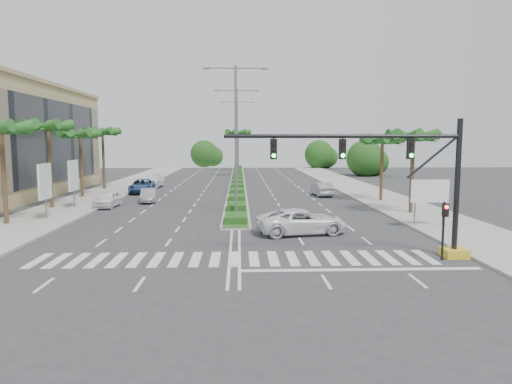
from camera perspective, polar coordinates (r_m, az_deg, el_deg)
ground at (r=23.78m, az=-2.70°, el=-8.37°), size 160.00×160.00×0.00m
footpath_right at (r=45.91m, az=16.91°, el=-1.36°), size 6.00×120.00×0.15m
footpath_left at (r=46.08m, az=-21.70°, el=-1.51°), size 6.00×120.00×0.15m
median at (r=68.26m, az=-2.32°, el=1.40°), size 2.20×75.00×0.20m
median_grass at (r=68.24m, az=-2.32°, el=1.50°), size 1.80×75.00×0.04m
signal_gantry at (r=24.83m, az=19.18°, el=0.03°), size 12.60×1.20×7.20m
pedestrian_signal at (r=24.92m, az=22.47°, el=-3.37°), size 0.28×0.36×3.00m
direction_sign at (r=33.89m, az=20.90°, el=-0.13°), size 2.70×0.11×3.40m
billboard_near at (r=38.11m, az=-24.90°, el=1.15°), size 0.18×2.10×4.35m
billboard_far at (r=43.68m, az=-21.87°, el=1.88°), size 0.18×2.10×4.35m
palm_left_near at (r=37.01m, az=-29.25°, el=6.57°), size 4.57×4.68×7.55m
palm_left_mid at (r=44.30m, az=-24.54°, el=7.15°), size 4.57×4.68×7.95m
palm_left_far at (r=51.78m, az=-21.14°, el=6.47°), size 4.57×4.68×7.35m
palm_left_end at (r=59.41m, az=-18.63°, el=6.88°), size 4.57×4.68×7.75m
palm_right_near at (r=39.64m, az=19.06°, el=6.27°), size 4.57×4.68×7.05m
palm_right_far at (r=47.19m, az=15.54°, el=6.00°), size 4.57×4.68×6.75m
palm_median_a at (r=78.00m, az=-2.32°, el=7.23°), size 4.57×4.68×8.05m
palm_median_b at (r=93.00m, az=-2.29°, el=7.10°), size 4.57×4.68×8.05m
streetlight_near at (r=37.00m, az=-2.54°, el=7.56°), size 5.10×0.25×12.00m
streetlight_mid at (r=53.00m, az=-2.41°, el=7.22°), size 5.10×0.25×12.00m
streetlight_far at (r=69.00m, az=-2.34°, el=7.03°), size 5.10×0.25×12.00m
car_parked_a at (r=43.98m, az=-18.01°, el=-0.87°), size 2.05×4.39×1.46m
car_parked_b at (r=46.50m, az=-13.30°, el=-0.41°), size 1.99×4.27×1.35m
car_parked_c at (r=54.92m, az=-14.04°, el=0.72°), size 3.17×5.95×1.59m
car_parked_d at (r=60.68m, az=-12.84°, el=1.31°), size 2.93×5.91×1.65m
car_crossing at (r=30.01m, az=5.76°, el=-3.68°), size 6.32×3.77×1.64m
car_right at (r=50.98m, az=8.21°, el=0.37°), size 1.99×4.70×1.51m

